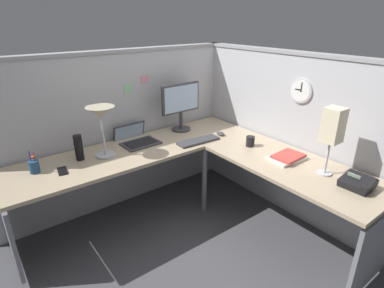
{
  "coord_description": "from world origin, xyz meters",
  "views": [
    {
      "loc": [
        -1.57,
        -1.91,
        1.86
      ],
      "look_at": [
        -0.03,
        0.12,
        0.8
      ],
      "focal_mm": 28.78,
      "sensor_mm": 36.0,
      "label": 1
    }
  ],
  "objects_px": {
    "keyboard": "(198,141)",
    "cell_phone": "(62,171)",
    "thermos_flask": "(79,148)",
    "monitor": "(181,103)",
    "wall_clock": "(301,91)",
    "office_phone": "(358,183)",
    "computer_mouse": "(221,134)",
    "coffee_mug": "(250,141)",
    "desk_lamp_dome": "(101,116)",
    "desk_lamp_paper": "(333,127)",
    "book_stack": "(287,157)",
    "laptop": "(136,139)",
    "pen_cup": "(34,166)"
  },
  "relations": [
    {
      "from": "desk_lamp_paper",
      "to": "wall_clock",
      "type": "distance_m",
      "value": 0.58
    },
    {
      "from": "laptop",
      "to": "office_phone",
      "type": "xyz_separation_m",
      "value": [
        0.84,
        -1.75,
        0.01
      ]
    },
    {
      "from": "thermos_flask",
      "to": "wall_clock",
      "type": "xyz_separation_m",
      "value": [
        1.71,
        -0.92,
        0.42
      ]
    },
    {
      "from": "coffee_mug",
      "to": "computer_mouse",
      "type": "bearing_deg",
      "value": 94.42
    },
    {
      "from": "cell_phone",
      "to": "book_stack",
      "type": "xyz_separation_m",
      "value": [
        1.59,
        -0.94,
        0.02
      ]
    },
    {
      "from": "monitor",
      "to": "desk_lamp_dome",
      "type": "height_order",
      "value": "monitor"
    },
    {
      "from": "desk_lamp_paper",
      "to": "wall_clock",
      "type": "relative_size",
      "value": 2.41
    },
    {
      "from": "thermos_flask",
      "to": "coffee_mug",
      "type": "height_order",
      "value": "thermos_flask"
    },
    {
      "from": "desk_lamp_dome",
      "to": "cell_phone",
      "type": "height_order",
      "value": "desk_lamp_dome"
    },
    {
      "from": "cell_phone",
      "to": "wall_clock",
      "type": "distance_m",
      "value": 2.12
    },
    {
      "from": "office_phone",
      "to": "book_stack",
      "type": "xyz_separation_m",
      "value": [
        -0.01,
        0.6,
        -0.02
      ]
    },
    {
      "from": "laptop",
      "to": "monitor",
      "type": "bearing_deg",
      "value": -0.62
    },
    {
      "from": "desk_lamp_paper",
      "to": "wall_clock",
      "type": "xyz_separation_m",
      "value": [
        0.29,
        0.49,
        0.14
      ]
    },
    {
      "from": "thermos_flask",
      "to": "coffee_mug",
      "type": "xyz_separation_m",
      "value": [
        1.37,
        -0.68,
        -0.06
      ]
    },
    {
      "from": "monitor",
      "to": "computer_mouse",
      "type": "height_order",
      "value": "monitor"
    },
    {
      "from": "cell_phone",
      "to": "office_phone",
      "type": "relative_size",
      "value": 0.69
    },
    {
      "from": "desk_lamp_paper",
      "to": "coffee_mug",
      "type": "height_order",
      "value": "desk_lamp_paper"
    },
    {
      "from": "thermos_flask",
      "to": "cell_phone",
      "type": "bearing_deg",
      "value": -144.31
    },
    {
      "from": "computer_mouse",
      "to": "coffee_mug",
      "type": "relative_size",
      "value": 1.08
    },
    {
      "from": "computer_mouse",
      "to": "office_phone",
      "type": "height_order",
      "value": "office_phone"
    },
    {
      "from": "pen_cup",
      "to": "book_stack",
      "type": "height_order",
      "value": "pen_cup"
    },
    {
      "from": "keyboard",
      "to": "thermos_flask",
      "type": "relative_size",
      "value": 1.95
    },
    {
      "from": "pen_cup",
      "to": "coffee_mug",
      "type": "relative_size",
      "value": 1.88
    },
    {
      "from": "monitor",
      "to": "book_stack",
      "type": "relative_size",
      "value": 1.68
    },
    {
      "from": "thermos_flask",
      "to": "book_stack",
      "type": "height_order",
      "value": "thermos_flask"
    },
    {
      "from": "keyboard",
      "to": "book_stack",
      "type": "relative_size",
      "value": 1.44
    },
    {
      "from": "computer_mouse",
      "to": "thermos_flask",
      "type": "distance_m",
      "value": 1.38
    },
    {
      "from": "computer_mouse",
      "to": "book_stack",
      "type": "distance_m",
      "value": 0.78
    },
    {
      "from": "computer_mouse",
      "to": "desk_lamp_paper",
      "type": "bearing_deg",
      "value": -85.95
    },
    {
      "from": "cell_phone",
      "to": "desk_lamp_paper",
      "type": "bearing_deg",
      "value": -28.99
    },
    {
      "from": "thermos_flask",
      "to": "office_phone",
      "type": "bearing_deg",
      "value": -49.71
    },
    {
      "from": "laptop",
      "to": "coffee_mug",
      "type": "relative_size",
      "value": 4.09
    },
    {
      "from": "monitor",
      "to": "pen_cup",
      "type": "xyz_separation_m",
      "value": [
        -1.48,
        -0.1,
        -0.24
      ]
    },
    {
      "from": "keyboard",
      "to": "coffee_mug",
      "type": "distance_m",
      "value": 0.5
    },
    {
      "from": "keyboard",
      "to": "wall_clock",
      "type": "distance_m",
      "value": 1.04
    },
    {
      "from": "laptop",
      "to": "desk_lamp_paper",
      "type": "bearing_deg",
      "value": -60.28
    },
    {
      "from": "pen_cup",
      "to": "wall_clock",
      "type": "bearing_deg",
      "value": -23.46
    },
    {
      "from": "monitor",
      "to": "office_phone",
      "type": "xyz_separation_m",
      "value": [
        0.3,
        -1.75,
        -0.26
      ]
    },
    {
      "from": "wall_clock",
      "to": "coffee_mug",
      "type": "bearing_deg",
      "value": 143.82
    },
    {
      "from": "monitor",
      "to": "thermos_flask",
      "type": "relative_size",
      "value": 2.27
    },
    {
      "from": "computer_mouse",
      "to": "keyboard",
      "type": "bearing_deg",
      "value": -179.28
    },
    {
      "from": "coffee_mug",
      "to": "wall_clock",
      "type": "distance_m",
      "value": 0.63
    },
    {
      "from": "desk_lamp_paper",
      "to": "computer_mouse",
      "type": "bearing_deg",
      "value": 94.05
    },
    {
      "from": "computer_mouse",
      "to": "desk_lamp_paper",
      "type": "relative_size",
      "value": 0.2
    },
    {
      "from": "monitor",
      "to": "desk_lamp_paper",
      "type": "height_order",
      "value": "desk_lamp_paper"
    },
    {
      "from": "monitor",
      "to": "wall_clock",
      "type": "height_order",
      "value": "wall_clock"
    },
    {
      "from": "pen_cup",
      "to": "cell_phone",
      "type": "xyz_separation_m",
      "value": [
        0.17,
        -0.11,
        -0.05
      ]
    },
    {
      "from": "laptop",
      "to": "coffee_mug",
      "type": "xyz_separation_m",
      "value": [
        0.8,
        -0.76,
        0.02
      ]
    },
    {
      "from": "book_stack",
      "to": "laptop",
      "type": "bearing_deg",
      "value": 125.66
    },
    {
      "from": "keyboard",
      "to": "cell_phone",
      "type": "bearing_deg",
      "value": 175.48
    }
  ]
}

